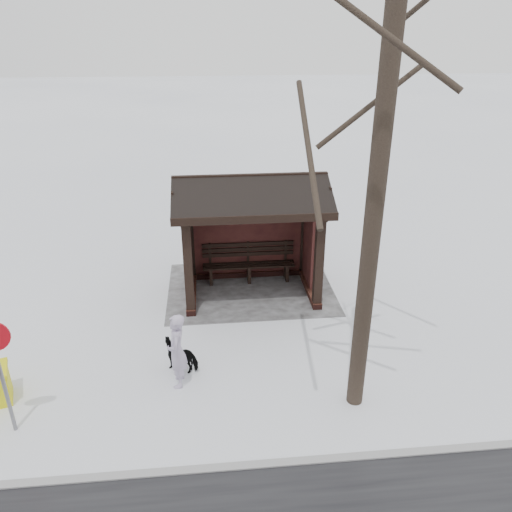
{
  "coord_description": "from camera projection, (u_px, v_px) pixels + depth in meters",
  "views": [
    {
      "loc": [
        0.99,
        11.09,
        6.19
      ],
      "look_at": [
        -0.05,
        0.8,
        1.39
      ],
      "focal_mm": 35.0,
      "sensor_mm": 36.0,
      "label": 1
    }
  ],
  "objects": [
    {
      "name": "dog",
      "position": [
        182.0,
        354.0,
        9.79
      ],
      "size": [
        0.82,
        0.6,
        0.63
      ],
      "primitive_type": "imported",
      "rotation": [
        0.0,
        0.0,
        1.18
      ],
      "color": "black",
      "rests_on": "ground"
    },
    {
      "name": "tree_near",
      "position": [
        394.0,
        28.0,
        6.46
      ],
      "size": [
        3.42,
        3.42,
        9.03
      ],
      "color": "black",
      "rests_on": "ground"
    },
    {
      "name": "pedestrian",
      "position": [
        177.0,
        351.0,
        9.17
      ],
      "size": [
        0.36,
        0.55,
        1.49
      ],
      "primitive_type": "imported",
      "rotation": [
        0.0,
        0.0,
        1.56
      ],
      "color": "#B0A3BF",
      "rests_on": "ground"
    },
    {
      "name": "ground",
      "position": [
        251.0,
        292.0,
        12.71
      ],
      "size": [
        120.0,
        120.0,
        0.0
      ],
      "primitive_type": "plane",
      "color": "white",
      "rests_on": "ground"
    },
    {
      "name": "bus_shelter",
      "position": [
        250.0,
        210.0,
        11.94
      ],
      "size": [
        3.6,
        2.4,
        3.09
      ],
      "color": "#331612",
      "rests_on": "ground"
    },
    {
      "name": "kerb",
      "position": [
        283.0,
        463.0,
        7.74
      ],
      "size": [
        120.0,
        0.15,
        0.06
      ],
      "primitive_type": "cube",
      "color": "gray",
      "rests_on": "ground"
    },
    {
      "name": "trampled_patch",
      "position": [
        250.0,
        288.0,
        12.88
      ],
      "size": [
        4.2,
        3.2,
        0.02
      ],
      "primitive_type": "cube",
      "color": "gray",
      "rests_on": "ground"
    }
  ]
}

